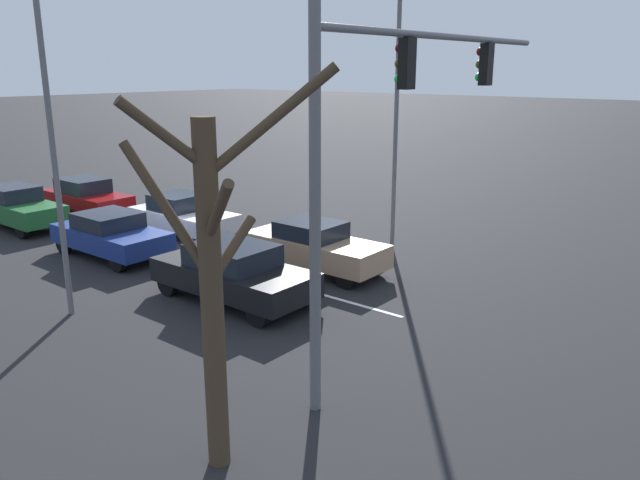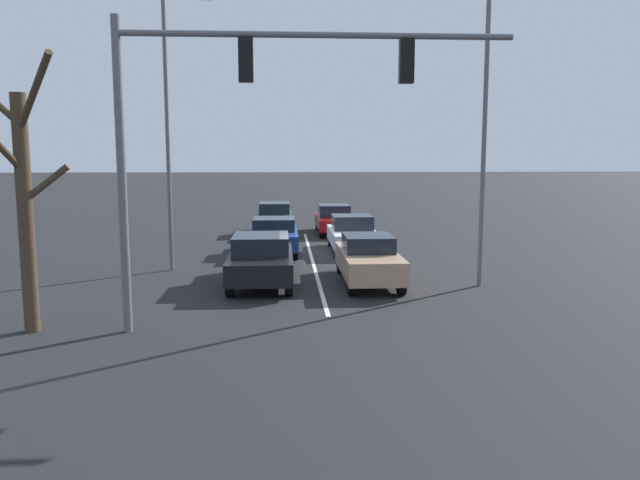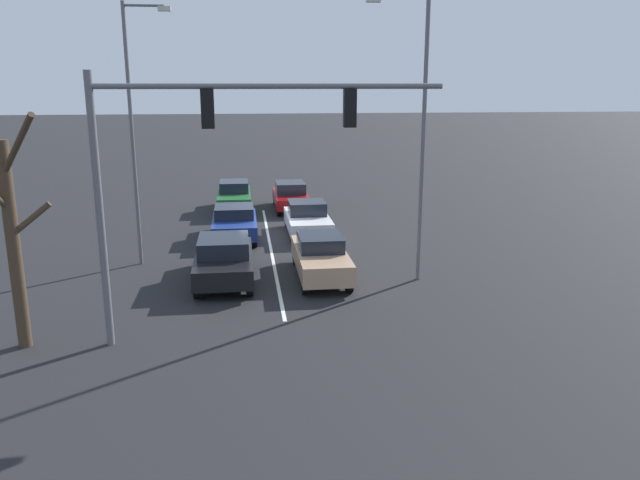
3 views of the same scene
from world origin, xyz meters
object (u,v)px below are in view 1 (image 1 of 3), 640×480
car_silver_leftlane_second (182,215)px  bare_tree_near (212,274)px  car_darkgreen_midlane_third (16,207)px  street_lamp_left_shoulder (394,87)px  car_tan_leftlane_front (314,246)px  traffic_signal_gantry (396,117)px  car_navy_midlane_second (111,234)px  car_maroon_leftlane_third (86,196)px  car_black_midlane_front (233,272)px  street_lamp_right_shoulder (53,97)px

car_silver_leftlane_second → bare_tree_near: (8.63, 11.46, 2.38)m
car_darkgreen_midlane_third → street_lamp_left_shoulder: bearing=115.5°
car_tan_leftlane_front → traffic_signal_gantry: traffic_signal_gantry is taller
car_navy_midlane_second → car_darkgreen_midlane_third: bearing=-89.6°
car_maroon_leftlane_third → traffic_signal_gantry: size_ratio=0.51×
car_black_midlane_front → bare_tree_near: (5.04, 4.98, 2.32)m
car_navy_midlane_second → car_darkgreen_midlane_third: 6.29m
street_lamp_left_shoulder → bare_tree_near: bearing=20.4°
street_lamp_left_shoulder → car_black_midlane_front: bearing=-6.0°
car_tan_leftlane_front → bare_tree_near: size_ratio=0.76×
car_darkgreen_midlane_third → traffic_signal_gantry: size_ratio=0.54×
traffic_signal_gantry → bare_tree_near: size_ratio=1.45×
car_tan_leftlane_front → car_maroon_leftlane_third: bearing=-89.8°
car_silver_leftlane_second → car_maroon_leftlane_third: car_silver_leftlane_second is taller
car_black_midlane_front → car_navy_midlane_second: size_ratio=1.07×
car_black_midlane_front → car_darkgreen_midlane_third: size_ratio=0.96×
car_tan_leftlane_front → car_silver_leftlane_second: 6.48m
car_maroon_leftlane_third → street_lamp_left_shoulder: street_lamp_left_shoulder is taller
car_darkgreen_midlane_third → bare_tree_near: bearing=73.0°
car_maroon_leftlane_third → traffic_signal_gantry: 18.47m
car_black_midlane_front → street_lamp_right_shoulder: 6.02m
street_lamp_left_shoulder → car_tan_leftlane_front: bearing=-12.5°
car_maroon_leftlane_third → car_tan_leftlane_front: bearing=90.2°
car_tan_leftlane_front → car_silver_leftlane_second: (-0.23, -6.47, -0.03)m
car_black_midlane_front → car_silver_leftlane_second: size_ratio=1.06×
car_darkgreen_midlane_third → street_lamp_right_shoulder: (3.33, 9.83, 4.51)m
car_silver_leftlane_second → street_lamp_right_shoulder: 8.98m
car_silver_leftlane_second → car_navy_midlane_second: bearing=6.9°
traffic_signal_gantry → street_lamp_right_shoulder: size_ratio=0.93×
bare_tree_near → car_navy_midlane_second: bearing=-115.8°
car_black_midlane_front → bare_tree_near: bare_tree_near is taller
car_tan_leftlane_front → car_maroon_leftlane_third: car_tan_leftlane_front is taller
bare_tree_near → street_lamp_right_shoulder: bearing=-104.8°
car_silver_leftlane_second → street_lamp_left_shoulder: street_lamp_left_shoulder is taller
car_darkgreen_midlane_third → street_lamp_right_shoulder: size_ratio=0.50×
car_navy_midlane_second → bare_tree_near: 12.52m
car_navy_midlane_second → car_maroon_leftlane_third: 7.04m
car_silver_leftlane_second → car_darkgreen_midlane_third: car_darkgreen_midlane_third is taller
car_silver_leftlane_second → traffic_signal_gantry: size_ratio=0.49×
car_tan_leftlane_front → street_lamp_right_shoulder: street_lamp_right_shoulder is taller
car_black_midlane_front → traffic_signal_gantry: size_ratio=0.52×
traffic_signal_gantry → car_silver_leftlane_second: bearing=-108.9°
car_tan_leftlane_front → traffic_signal_gantry: bearing=53.8°
car_tan_leftlane_front → car_black_midlane_front: bearing=0.2°
car_maroon_leftlane_third → bare_tree_near: bare_tree_near is taller
car_maroon_leftlane_third → car_darkgreen_midlane_third: (3.04, 0.09, 0.06)m
car_black_midlane_front → bare_tree_near: size_ratio=0.75×
bare_tree_near → traffic_signal_gantry: bearing=178.4°
street_lamp_left_shoulder → bare_tree_near: 12.53m
car_navy_midlane_second → car_silver_leftlane_second: size_ratio=0.99×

